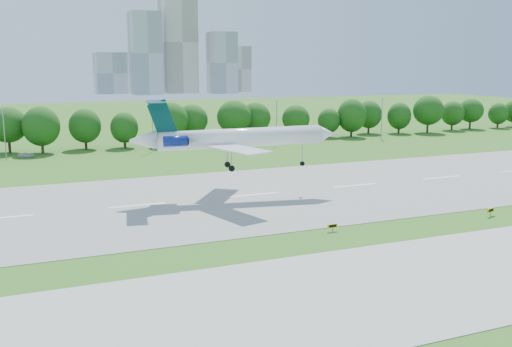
# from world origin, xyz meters

# --- Properties ---
(ground) EXTENTS (600.00, 600.00, 0.00)m
(ground) POSITION_xyz_m (0.00, 0.00, 0.00)
(ground) COLOR #356B1C
(ground) RESTS_ON ground
(runway) EXTENTS (400.00, 45.00, 0.08)m
(runway) POSITION_xyz_m (0.00, 25.00, 0.04)
(runway) COLOR gray
(runway) RESTS_ON ground
(taxiway) EXTENTS (400.00, 23.00, 0.08)m
(taxiway) POSITION_xyz_m (0.00, -18.00, 0.04)
(taxiway) COLOR #ADADA8
(taxiway) RESTS_ON ground
(tree_line) EXTENTS (288.40, 8.40, 10.40)m
(tree_line) POSITION_xyz_m (0.00, 92.00, 6.19)
(tree_line) COLOR #382314
(tree_line) RESTS_ON ground
(light_poles) EXTENTS (175.90, 0.25, 12.19)m
(light_poles) POSITION_xyz_m (-2.50, 82.00, 6.34)
(light_poles) COLOR gray
(light_poles) RESTS_ON ground
(skyline) EXTENTS (127.00, 52.00, 80.00)m
(skyline) POSITION_xyz_m (100.16, 390.61, 30.46)
(skyline) COLOR #B2B2B7
(skyline) RESTS_ON ground
(airliner) EXTENTS (34.66, 25.01, 11.87)m
(airliner) POSITION_xyz_m (15.70, 25.28, 10.12)
(airliner) COLOR white
(airliner) RESTS_ON ground
(taxi_sign_centre) EXTENTS (1.48, 0.24, 1.04)m
(taxi_sign_centre) POSITION_xyz_m (21.41, 0.87, 0.77)
(taxi_sign_centre) COLOR gray
(taxi_sign_centre) RESTS_ON ground
(taxi_sign_right) EXTENTS (1.73, 0.68, 1.22)m
(taxi_sign_right) POSITION_xyz_m (46.93, -1.10, 0.90)
(taxi_sign_right) COLOR gray
(taxi_sign_right) RESTS_ON ground
(service_vehicle_b) EXTENTS (3.79, 1.60, 1.28)m
(service_vehicle_b) POSITION_xyz_m (-15.63, 83.61, 0.64)
(service_vehicle_b) COLOR silver
(service_vehicle_b) RESTS_ON ground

